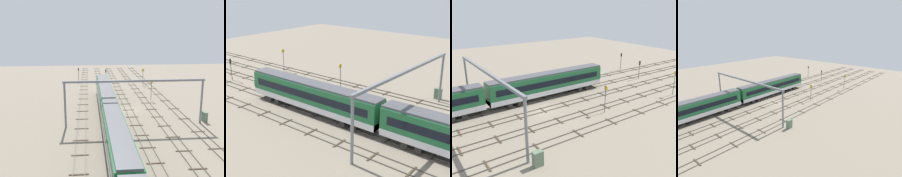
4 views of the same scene
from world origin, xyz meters
TOP-DOWN VIEW (x-y plane):
  - ground_plane at (0.00, 0.00)m, footprint 139.51×139.51m
  - track_near_foreground at (0.00, -9.78)m, footprint 123.51×2.40m
  - track_second_near at (-0.00, -4.89)m, footprint 123.51×2.40m
  - track_middle at (-0.00, 0.00)m, footprint 123.51×2.40m
  - track_with_train at (0.00, 4.89)m, footprint 123.51×2.40m
  - track_far_background at (-0.00, 9.78)m, footprint 123.51×2.40m
  - overhead_gantry at (-8.92, 0.35)m, footprint 0.40×24.97m
  - speed_sign_near_foreground at (25.27, -8.17)m, footprint 0.14×0.83m
  - speed_sign_mid_trackside at (8.05, -6.68)m, footprint 0.14×0.82m
  - signal_light_trackside_approach at (28.43, 2.98)m, footprint 0.31×0.32m
  - relay_cabinet at (-8.24, -13.00)m, footprint 1.19×0.72m

SIDE VIEW (x-z plane):
  - ground_plane at x=0.00m, z-range 0.00..0.00m
  - track_middle at x=0.00m, z-range -0.01..0.15m
  - track_second_near at x=0.00m, z-range -0.01..0.15m
  - track_far_background at x=0.00m, z-range -0.01..0.15m
  - track_with_train at x=0.00m, z-range -0.01..0.15m
  - track_near_foreground at x=0.00m, z-range -0.01..0.15m
  - relay_cabinet at x=-8.24m, z-range 0.00..1.88m
  - signal_light_trackside_approach at x=28.43m, z-range 0.69..5.06m
  - speed_sign_mid_trackside at x=8.05m, z-range 0.65..5.41m
  - speed_sign_near_foreground at x=25.27m, z-range 0.67..5.56m
  - overhead_gantry at x=-8.92m, z-range 2.43..10.70m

